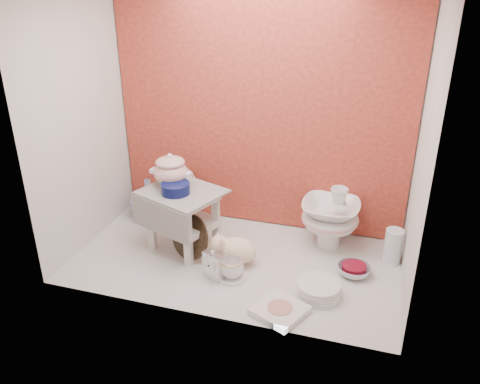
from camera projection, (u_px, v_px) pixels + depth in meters
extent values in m
plane|color=silver|center=(236.00, 260.00, 2.78)|extent=(1.80, 1.80, 0.00)
cube|color=#C94832|center=(261.00, 108.00, 2.90)|extent=(1.80, 0.06, 1.50)
cube|color=silver|center=(79.00, 118.00, 2.70)|extent=(0.06, 1.00, 1.50)
cube|color=silver|center=(425.00, 152.00, 2.23)|extent=(0.06, 1.00, 1.50)
cylinder|color=#091045|center=(175.00, 188.00, 2.72)|extent=(0.18, 0.18, 0.06)
imported|color=white|center=(149.00, 198.00, 3.22)|extent=(0.30, 0.30, 0.26)
cube|color=silver|center=(213.00, 265.00, 2.59)|extent=(0.12, 0.09, 0.17)
ellipsoid|color=beige|center=(237.00, 250.00, 2.72)|extent=(0.30, 0.23, 0.16)
cylinder|color=white|center=(232.00, 277.00, 2.63)|extent=(0.17, 0.17, 0.01)
imported|color=white|center=(232.00, 268.00, 2.60)|extent=(0.14, 0.14, 0.10)
cube|color=white|center=(280.00, 310.00, 2.36)|extent=(0.29, 0.29, 0.03)
cylinder|color=white|center=(319.00, 289.00, 2.47)|extent=(0.25, 0.25, 0.07)
imported|color=silver|center=(354.00, 270.00, 2.64)|extent=(0.20, 0.20, 0.06)
cylinder|color=silver|center=(393.00, 246.00, 2.73)|extent=(0.13, 0.13, 0.20)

